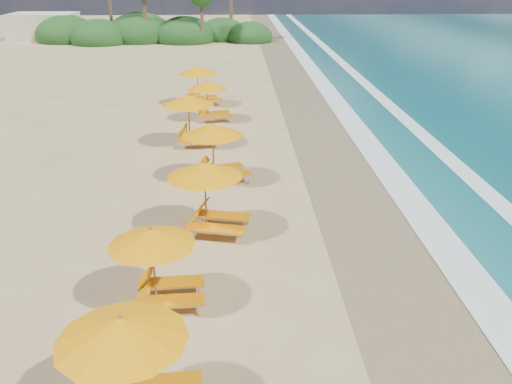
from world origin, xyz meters
TOP-DOWN VIEW (x-y plane):
  - ground at (0.00, 0.00)m, footprint 160.00×160.00m
  - wet_sand at (4.00, 0.00)m, footprint 4.00×160.00m
  - surf_foam at (6.70, 0.00)m, footprint 4.00×160.00m
  - station_2 at (-2.37, -7.67)m, footprint 2.59×2.42m
  - station_3 at (-2.41, -4.05)m, footprint 2.35×2.20m
  - station_4 at (-1.36, -0.27)m, footprint 2.86×2.76m
  - station_5 at (-1.29, 4.01)m, footprint 2.94×2.87m
  - station_6 at (-2.52, 8.48)m, footprint 2.75×2.59m
  - station_7 at (-1.92, 12.71)m, footprint 2.60×2.48m
  - station_8 at (-2.63, 16.16)m, footprint 3.05×3.00m
  - treeline at (-9.94, 45.51)m, footprint 25.80×8.80m
  - beach_building at (-22.00, 48.00)m, footprint 7.00×5.00m

SIDE VIEW (x-z plane):
  - ground at x=0.00m, z-range 0.00..0.00m
  - wet_sand at x=4.00m, z-range 0.00..0.01m
  - surf_foam at x=6.70m, z-range 0.02..0.03m
  - treeline at x=-9.94m, z-range -3.87..5.86m
  - station_3 at x=-2.41m, z-range 0.13..2.22m
  - station_7 at x=-1.92m, z-range 0.13..2.29m
  - station_2 at x=-2.37m, z-range 0.14..2.45m
  - station_5 at x=-1.29m, z-range 0.14..2.46m
  - station_4 at x=-1.36m, z-range 0.14..2.47m
  - station_8 at x=-2.63m, z-range 0.14..2.51m
  - station_6 at x=-2.52m, z-range 0.15..2.56m
  - beach_building at x=-22.00m, z-range 0.00..2.80m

